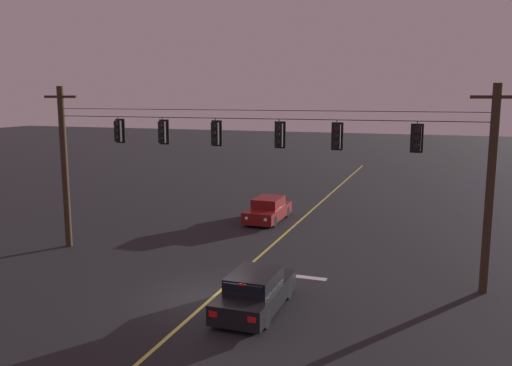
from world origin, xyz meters
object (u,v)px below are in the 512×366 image
Objects in this scene: traffic_light_left_inner at (162,132)px; traffic_light_centre at (215,133)px; car_oncoming_lead at (268,210)px; traffic_light_rightmost at (337,136)px; traffic_light_far_right at (417,138)px; traffic_light_leftmost at (118,131)px; traffic_light_right_inner at (279,135)px; car_waiting_near_lane at (255,292)px.

traffic_light_centre is at bearing 0.00° from traffic_light_left_inner.
traffic_light_centre reaches higher than car_oncoming_lead.
traffic_light_centre is 5.25m from traffic_light_rightmost.
traffic_light_leftmost is at bearing 180.00° from traffic_light_far_right.
traffic_light_rightmost is at bearing 0.00° from traffic_light_leftmost.
traffic_light_rightmost is at bearing 0.00° from traffic_light_centre.
traffic_light_left_inner is 5.43m from traffic_light_right_inner.
traffic_light_centre is at bearing 180.00° from traffic_light_far_right.
car_oncoming_lead is at bearing 61.90° from traffic_light_leftmost.
traffic_light_centre is 1.00× the size of traffic_light_rightmost.
traffic_light_centre is at bearing -87.75° from car_oncoming_lead.
traffic_light_far_right is 13.14m from car_oncoming_lead.
traffic_light_far_right is 0.28× the size of car_waiting_near_lane.
traffic_light_far_right is (3.06, 0.00, 0.00)m from traffic_light_rightmost.
car_oncoming_lead is (-5.58, 8.46, -5.13)m from traffic_light_rightmost.
car_oncoming_lead is at bearing 75.20° from traffic_light_left_inner.
traffic_light_far_right is at bearing 0.00° from traffic_light_centre.
traffic_light_leftmost is 2.28m from traffic_light_left_inner.
traffic_light_right_inner is 2.39m from traffic_light_rightmost.
traffic_light_right_inner is (7.71, 0.00, 0.00)m from traffic_light_leftmost.
traffic_light_far_right is at bearing 0.00° from traffic_light_leftmost.
traffic_light_rightmost is 1.00× the size of traffic_light_far_right.
car_oncoming_lead is (-3.19, 8.46, -5.13)m from traffic_light_right_inner.
traffic_light_centre reaches higher than car_waiting_near_lane.
traffic_light_left_inner is 1.00× the size of traffic_light_far_right.
traffic_light_leftmost and traffic_light_rightmost have the same top height.
traffic_light_centre is at bearing 127.17° from car_waiting_near_lane.
traffic_light_centre is at bearing 180.00° from traffic_light_rightmost.
traffic_light_leftmost is at bearing 151.71° from car_waiting_near_lane.
car_waiting_near_lane is (5.91, -4.41, -5.13)m from traffic_light_left_inner.
traffic_light_far_right reaches higher than car_oncoming_lead.
traffic_light_left_inner is 1.00× the size of traffic_light_centre.
traffic_light_far_right is at bearing -44.41° from car_oncoming_lead.
traffic_light_left_inner is 0.28× the size of car_oncoming_lead.
car_waiting_near_lane is (8.19, -4.41, -5.13)m from traffic_light_leftmost.
car_waiting_near_lane is (-4.96, -4.41, -5.13)m from traffic_light_far_right.
car_oncoming_lead is (-3.68, 12.87, -0.00)m from car_waiting_near_lane.
traffic_light_rightmost is at bearing 180.00° from traffic_light_far_right.
traffic_light_rightmost is (7.82, 0.00, 0.00)m from traffic_light_left_inner.
traffic_light_right_inner reaches higher than car_waiting_near_lane.
traffic_light_right_inner is 6.78m from car_waiting_near_lane.
traffic_light_leftmost is 1.00× the size of traffic_light_right_inner.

